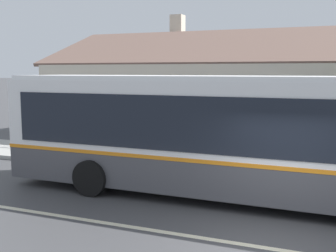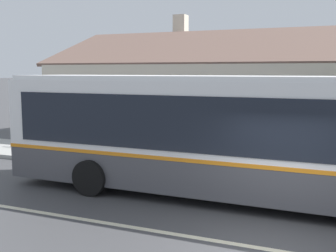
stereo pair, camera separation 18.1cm
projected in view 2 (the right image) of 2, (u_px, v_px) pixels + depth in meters
The scene contains 8 objects.
ground_plane at pixel (271, 250), 8.07m from camera, with size 300.00×300.00×0.00m, color #424244.
sidewalk_far at pixel (302, 175), 13.53m from camera, with size 60.00×3.00×0.15m, color #9E9E99.
lane_divider_stripe at pixel (271, 250), 8.07m from camera, with size 60.00×0.16×0.01m, color beige.
community_building at pixel (277, 100), 21.26m from camera, with size 21.21×10.80×6.56m.
transit_bus at pixel (223, 133), 11.18m from camera, with size 12.39×2.82×3.28m.
bench_by_building at pixel (82, 144), 16.32m from camera, with size 1.83×0.51×0.94m.
bench_down_street at pixel (196, 153), 14.57m from camera, with size 1.69×0.51×0.94m.
bike_rack at pixel (32, 135), 18.04m from camera, with size 1.16×0.06×0.78m.
Camera 2 is at (1.20, -7.85, 3.41)m, focal length 45.00 mm.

